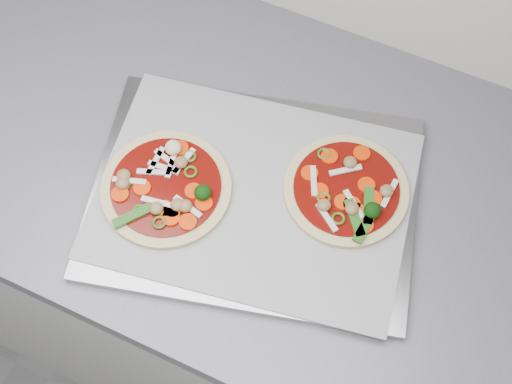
% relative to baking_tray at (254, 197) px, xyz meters
% --- Properties ---
extents(base_cabinet, '(3.60, 0.60, 0.86)m').
position_rel_baking_tray_xyz_m(base_cabinet, '(0.25, 0.05, -0.48)').
color(base_cabinet, silver).
rests_on(base_cabinet, ground).
extents(countertop, '(3.60, 0.60, 0.04)m').
position_rel_baking_tray_xyz_m(countertop, '(0.25, 0.05, -0.03)').
color(countertop, slate).
rests_on(countertop, base_cabinet).
extents(baking_tray, '(0.53, 0.45, 0.02)m').
position_rel_baking_tray_xyz_m(baking_tray, '(0.00, 0.00, 0.00)').
color(baking_tray, gray).
rests_on(baking_tray, countertop).
extents(parchment, '(0.49, 0.39, 0.00)m').
position_rel_baking_tray_xyz_m(parchment, '(-0.00, 0.00, 0.01)').
color(parchment, gray).
rests_on(parchment, baking_tray).
extents(pizza_left, '(0.25, 0.25, 0.03)m').
position_rel_baking_tray_xyz_m(pizza_left, '(-0.12, -0.05, 0.02)').
color(pizza_left, '#CDBB77').
rests_on(pizza_left, parchment).
extents(pizza_right, '(0.18, 0.18, 0.03)m').
position_rel_baking_tray_xyz_m(pizza_right, '(0.12, 0.06, 0.02)').
color(pizza_right, '#CDBB77').
rests_on(pizza_right, parchment).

